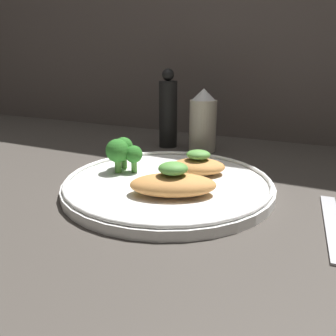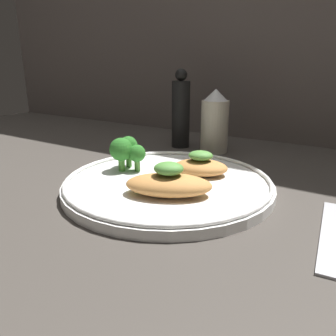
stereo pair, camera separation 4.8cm
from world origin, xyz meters
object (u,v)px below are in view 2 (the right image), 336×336
at_px(plate, 168,183).
at_px(pepper_grinder, 181,112).
at_px(broccoli_bunch, 127,150).
at_px(sauce_bottle, 215,122).

relative_size(plate, pepper_grinder, 1.82).
distance_m(broccoli_bunch, sauce_bottle, 0.24).
bearing_deg(sauce_bottle, plate, -81.50).
height_order(plate, pepper_grinder, pepper_grinder).
bearing_deg(sauce_bottle, pepper_grinder, 180.00).
relative_size(plate, sauce_bottle, 2.35).
distance_m(plate, broccoli_bunch, 0.09).
bearing_deg(broccoli_bunch, pepper_grinder, 98.22).
bearing_deg(plate, sauce_bottle, 98.50).
xyz_separation_m(plate, broccoli_bunch, (-0.09, 0.01, 0.04)).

